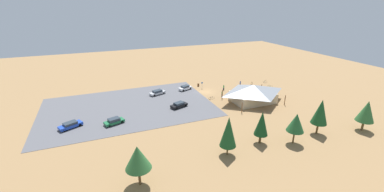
{
  "coord_description": "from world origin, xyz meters",
  "views": [
    {
      "loc": [
        30.57,
        64.31,
        25.68
      ],
      "look_at": [
        6.44,
        4.74,
        1.2
      ],
      "focal_mm": 23.28,
      "sensor_mm": 36.0,
      "label": 1
    }
  ],
  "objects_px": {
    "lot_sign": "(202,84)",
    "car_silver_end_stall": "(157,92)",
    "bike_pavilion": "(253,92)",
    "bicycle_teal_yard_front": "(265,82)",
    "pine_mideast": "(321,112)",
    "car_black_front_row": "(179,105)",
    "pine_far_east": "(138,158)",
    "visitor_crossing_yard": "(224,87)",
    "pine_west": "(367,111)",
    "pine_east": "(228,132)",
    "bicycle_black_yard_center": "(211,98)",
    "bicycle_silver_yard_right": "(265,90)",
    "car_green_aisle_side": "(114,121)",
    "visitor_at_bikes": "(240,83)",
    "bicycle_purple_near_porch": "(253,88)",
    "bicycle_white_lone_east": "(260,87)",
    "car_white_by_curb": "(185,88)",
    "visitor_near_lot": "(222,94)",
    "bicycle_yellow_back_row": "(252,83)",
    "pine_far_west": "(262,123)",
    "trash_bin": "(198,85)",
    "pine_midwest": "(296,123)",
    "bicycle_green_edge_south": "(270,86)"
  },
  "relations": [
    {
      "from": "car_black_front_row",
      "to": "bike_pavilion",
      "type": "bearing_deg",
      "value": 169.22
    },
    {
      "from": "trash_bin",
      "to": "pine_east",
      "type": "relative_size",
      "value": 0.12
    },
    {
      "from": "pine_west",
      "to": "bicycle_silver_yard_right",
      "type": "height_order",
      "value": "pine_west"
    },
    {
      "from": "car_green_aisle_side",
      "to": "visitor_near_lot",
      "type": "bearing_deg",
      "value": -168.89
    },
    {
      "from": "visitor_at_bikes",
      "to": "car_white_by_curb",
      "type": "bearing_deg",
      "value": -9.77
    },
    {
      "from": "car_green_aisle_side",
      "to": "visitor_near_lot",
      "type": "xyz_separation_m",
      "value": [
        -30.48,
        -5.98,
        0.18
      ]
    },
    {
      "from": "bike_pavilion",
      "to": "visitor_crossing_yard",
      "type": "relative_size",
      "value": 7.95
    },
    {
      "from": "trash_bin",
      "to": "visitor_at_bikes",
      "type": "xyz_separation_m",
      "value": [
        -12.69,
        4.87,
        0.49
      ]
    },
    {
      "from": "pine_far_west",
      "to": "car_green_aisle_side",
      "type": "distance_m",
      "value": 31.7
    },
    {
      "from": "bicycle_teal_yard_front",
      "to": "lot_sign",
      "type": "bearing_deg",
      "value": -6.33
    },
    {
      "from": "bicycle_teal_yard_front",
      "to": "bike_pavilion",
      "type": "bearing_deg",
      "value": 42.26
    },
    {
      "from": "pine_midwest",
      "to": "pine_mideast",
      "type": "relative_size",
      "value": 0.82
    },
    {
      "from": "pine_mideast",
      "to": "bicycle_black_yard_center",
      "type": "height_order",
      "value": "pine_mideast"
    },
    {
      "from": "car_green_aisle_side",
      "to": "bicycle_yellow_back_row",
      "type": "bearing_deg",
      "value": -164.5
    },
    {
      "from": "bike_pavilion",
      "to": "pine_far_east",
      "type": "distance_m",
      "value": 41.02
    },
    {
      "from": "pine_mideast",
      "to": "visitor_crossing_yard",
      "type": "xyz_separation_m",
      "value": [
        4.73,
        -31.13,
        -4.03
      ]
    },
    {
      "from": "bicycle_purple_near_porch",
      "to": "bicycle_silver_yard_right",
      "type": "relative_size",
      "value": 1.14
    },
    {
      "from": "pine_mideast",
      "to": "bicycle_white_lone_east",
      "type": "relative_size",
      "value": 4.76
    },
    {
      "from": "pine_west",
      "to": "car_black_front_row",
      "type": "relative_size",
      "value": 1.38
    },
    {
      "from": "visitor_near_lot",
      "to": "car_green_aisle_side",
      "type": "bearing_deg",
      "value": 11.11
    },
    {
      "from": "bicycle_purple_near_porch",
      "to": "visitor_at_bikes",
      "type": "relative_size",
      "value": 0.96
    },
    {
      "from": "pine_far_east",
      "to": "visitor_near_lot",
      "type": "distance_m",
      "value": 40.29
    },
    {
      "from": "pine_far_west",
      "to": "visitor_at_bikes",
      "type": "relative_size",
      "value": 3.7
    },
    {
      "from": "bicycle_silver_yard_right",
      "to": "visitor_at_bikes",
      "type": "distance_m",
      "value": 8.41
    },
    {
      "from": "pine_midwest",
      "to": "bicycle_teal_yard_front",
      "type": "distance_m",
      "value": 38.67
    },
    {
      "from": "bike_pavilion",
      "to": "bicycle_black_yard_center",
      "type": "bearing_deg",
      "value": -30.86
    },
    {
      "from": "bicycle_silver_yard_right",
      "to": "bicycle_teal_yard_front",
      "type": "bearing_deg",
      "value": -127.54
    },
    {
      "from": "bike_pavilion",
      "to": "bicycle_teal_yard_front",
      "type": "xyz_separation_m",
      "value": [
        -13.82,
        -12.56,
        -2.35
      ]
    },
    {
      "from": "pine_far_east",
      "to": "bicycle_teal_yard_front",
      "type": "distance_m",
      "value": 59.58
    },
    {
      "from": "bicycle_black_yard_center",
      "to": "bicycle_purple_near_porch",
      "type": "bearing_deg",
      "value": -169.41
    },
    {
      "from": "bicycle_teal_yard_front",
      "to": "visitor_near_lot",
      "type": "xyz_separation_m",
      "value": [
        19.79,
        6.22,
        0.53
      ]
    },
    {
      "from": "lot_sign",
      "to": "car_silver_end_stall",
      "type": "relative_size",
      "value": 0.44
    },
    {
      "from": "bicycle_yellow_back_row",
      "to": "lot_sign",
      "type": "bearing_deg",
      "value": -7.25
    },
    {
      "from": "pine_mideast",
      "to": "car_black_front_row",
      "type": "height_order",
      "value": "pine_mideast"
    },
    {
      "from": "car_silver_end_stall",
      "to": "car_black_front_row",
      "type": "bearing_deg",
      "value": 103.81
    },
    {
      "from": "bicycle_black_yard_center",
      "to": "car_black_front_row",
      "type": "xyz_separation_m",
      "value": [
        10.32,
        1.95,
        0.33
      ]
    },
    {
      "from": "bicycle_silver_yard_right",
      "to": "visitor_at_bikes",
      "type": "xyz_separation_m",
      "value": [
        4.27,
        -7.22,
        0.59
      ]
    },
    {
      "from": "visitor_crossing_yard",
      "to": "visitor_at_bikes",
      "type": "distance_m",
      "value": 7.08
    },
    {
      "from": "pine_east",
      "to": "car_green_aisle_side",
      "type": "relative_size",
      "value": 1.59
    },
    {
      "from": "pine_far_east",
      "to": "visitor_crossing_yard",
      "type": "bearing_deg",
      "value": -134.56
    },
    {
      "from": "pine_mideast",
      "to": "car_silver_end_stall",
      "type": "height_order",
      "value": "pine_mideast"
    },
    {
      "from": "bicycle_yellow_back_row",
      "to": "visitor_near_lot",
      "type": "xyz_separation_m",
      "value": [
        14.62,
        6.52,
        0.55
      ]
    },
    {
      "from": "pine_far_east",
      "to": "visitor_at_bikes",
      "type": "bearing_deg",
      "value": -138.82
    },
    {
      "from": "pine_east",
      "to": "bicycle_black_yard_center",
      "type": "height_order",
      "value": "pine_east"
    },
    {
      "from": "bicycle_purple_near_porch",
      "to": "car_black_front_row",
      "type": "height_order",
      "value": "car_black_front_row"
    },
    {
      "from": "car_black_front_row",
      "to": "pine_mideast",
      "type": "bearing_deg",
      "value": 132.9
    },
    {
      "from": "bicycle_white_lone_east",
      "to": "car_white_by_curb",
      "type": "height_order",
      "value": "car_white_by_curb"
    },
    {
      "from": "trash_bin",
      "to": "visitor_near_lot",
      "type": "height_order",
      "value": "visitor_near_lot"
    },
    {
      "from": "bicycle_green_edge_south",
      "to": "visitor_near_lot",
      "type": "relative_size",
      "value": 0.89
    },
    {
      "from": "bicycle_teal_yard_front",
      "to": "bicycle_white_lone_east",
      "type": "bearing_deg",
      "value": 38.82
    }
  ]
}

